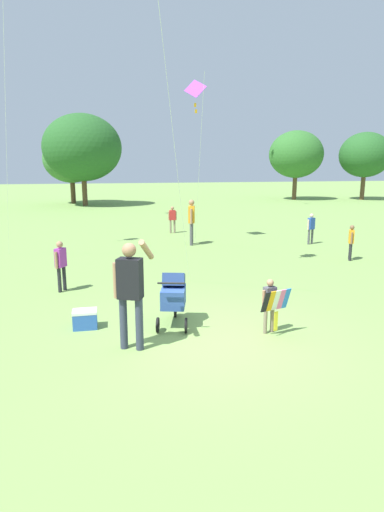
# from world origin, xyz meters

# --- Properties ---
(ground_plane) EXTENTS (120.00, 120.00, 0.00)m
(ground_plane) POSITION_xyz_m (0.00, 0.00, 0.00)
(ground_plane) COLOR #75994C
(treeline_distant) EXTENTS (39.01, 6.43, 6.43)m
(treeline_distant) POSITION_xyz_m (2.17, 26.12, 3.80)
(treeline_distant) COLOR brown
(treeline_distant) RESTS_ON ground
(child_with_butterfly_kite) EXTENTS (0.58, 0.42, 1.01)m
(child_with_butterfly_kite) POSITION_xyz_m (1.10, 0.12, 0.60)
(child_with_butterfly_kite) COLOR #7F705B
(child_with_butterfly_kite) RESTS_ON ground
(person_adult_flyer) EXTENTS (0.70, 0.53, 1.88)m
(person_adult_flyer) POSITION_xyz_m (-1.40, -0.05, 1.09)
(person_adult_flyer) COLOR #33384C
(person_adult_flyer) RESTS_ON ground
(stroller) EXTENTS (0.69, 1.12, 1.03)m
(stroller) POSITION_xyz_m (-0.54, 0.90, 0.61)
(stroller) COLOR black
(stroller) RESTS_ON ground
(kite_green_novelty) EXTENTS (0.95, 4.19, 6.06)m
(kite_green_novelty) POSITION_xyz_m (1.64, 9.26, 5.44)
(kite_green_novelty) COLOR purple
(kite_green_novelty) RESTS_ON ground
(person_red_shirt) EXTENTS (0.24, 0.33, 1.13)m
(person_red_shirt) POSITION_xyz_m (5.85, 5.27, 0.67)
(person_red_shirt) COLOR #232328
(person_red_shirt) RESTS_ON ground
(person_sitting_far) EXTENTS (0.31, 0.53, 1.70)m
(person_sitting_far) POSITION_xyz_m (1.41, 8.87, 1.00)
(person_sitting_far) COLOR #4C4C51
(person_sitting_far) RESTS_ON ground
(person_couple_left) EXTENTS (0.38, 0.18, 1.18)m
(person_couple_left) POSITION_xyz_m (1.13, 11.75, 0.70)
(person_couple_left) COLOR #7F705B
(person_couple_left) RESTS_ON ground
(person_kid_running) EXTENTS (0.28, 0.35, 1.23)m
(person_kid_running) POSITION_xyz_m (-2.84, 3.59, 0.73)
(person_kid_running) COLOR #232328
(person_kid_running) RESTS_ON ground
(person_back_turned) EXTENTS (0.36, 0.23, 1.17)m
(person_back_turned) POSITION_xyz_m (5.89, 8.09, 0.69)
(person_back_turned) COLOR #4C4C51
(person_back_turned) RESTS_ON ground
(cooler_box) EXTENTS (0.45, 0.33, 0.35)m
(cooler_box) POSITION_xyz_m (-2.20, 1.05, 0.18)
(cooler_box) COLOR #2D5BB7
(cooler_box) RESTS_ON ground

